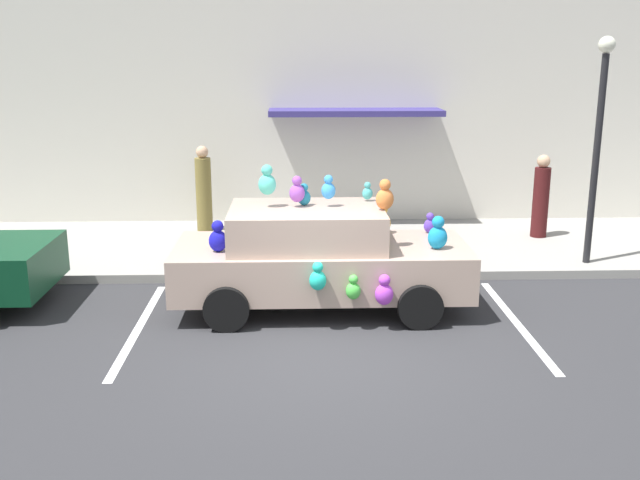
{
  "coord_description": "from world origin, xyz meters",
  "views": [
    {
      "loc": [
        -0.32,
        -8.65,
        3.76
      ],
      "look_at": [
        0.05,
        2.34,
        0.9
      ],
      "focal_mm": 40.62,
      "sensor_mm": 36.0,
      "label": 1
    }
  ],
  "objects_px": {
    "teddy_bear_on_sidewalk": "(330,244)",
    "street_lamp_post": "(599,128)",
    "pedestrian_near_shopfront": "(541,198)",
    "pedestrian_walking_past": "(204,191)",
    "plush_covered_car": "(318,256)"
  },
  "relations": [
    {
      "from": "pedestrian_near_shopfront",
      "to": "pedestrian_walking_past",
      "type": "distance_m",
      "value": 6.83
    },
    {
      "from": "plush_covered_car",
      "to": "pedestrian_walking_past",
      "type": "distance_m",
      "value": 4.91
    },
    {
      "from": "teddy_bear_on_sidewalk",
      "to": "street_lamp_post",
      "type": "bearing_deg",
      "value": -1.91
    },
    {
      "from": "teddy_bear_on_sidewalk",
      "to": "street_lamp_post",
      "type": "height_order",
      "value": "street_lamp_post"
    },
    {
      "from": "pedestrian_near_shopfront",
      "to": "plush_covered_car",
      "type": "bearing_deg",
      "value": -141.51
    },
    {
      "from": "street_lamp_post",
      "to": "pedestrian_walking_past",
      "type": "xyz_separation_m",
      "value": [
        -7.04,
        2.61,
        -1.54
      ]
    },
    {
      "from": "teddy_bear_on_sidewalk",
      "to": "pedestrian_near_shopfront",
      "type": "height_order",
      "value": "pedestrian_near_shopfront"
    },
    {
      "from": "teddy_bear_on_sidewalk",
      "to": "street_lamp_post",
      "type": "distance_m",
      "value": 4.99
    },
    {
      "from": "pedestrian_walking_past",
      "to": "plush_covered_car",
      "type": "bearing_deg",
      "value": -62.98
    },
    {
      "from": "pedestrian_near_shopfront",
      "to": "pedestrian_walking_past",
      "type": "height_order",
      "value": "pedestrian_walking_past"
    },
    {
      "from": "teddy_bear_on_sidewalk",
      "to": "pedestrian_near_shopfront",
      "type": "bearing_deg",
      "value": 21.77
    },
    {
      "from": "street_lamp_post",
      "to": "pedestrian_walking_past",
      "type": "relative_size",
      "value": 2.19
    },
    {
      "from": "teddy_bear_on_sidewalk",
      "to": "street_lamp_post",
      "type": "relative_size",
      "value": 0.18
    },
    {
      "from": "plush_covered_car",
      "to": "teddy_bear_on_sidewalk",
      "type": "xyz_separation_m",
      "value": [
        0.26,
        1.91,
        -0.33
      ]
    },
    {
      "from": "street_lamp_post",
      "to": "pedestrian_near_shopfront",
      "type": "relative_size",
      "value": 2.34
    }
  ]
}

